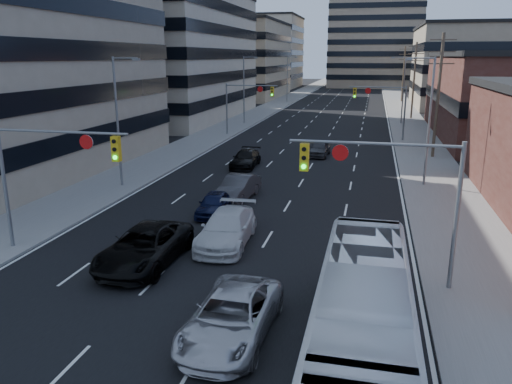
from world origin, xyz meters
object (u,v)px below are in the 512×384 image
object	(u,v)px
transit_bus	(363,318)
black_pickup	(144,247)
sedan_blue	(214,204)
white_van	(227,228)
silver_suv	(231,316)

from	to	relation	value
transit_bus	black_pickup	bearing A→B (deg)	150.03
sedan_blue	transit_bus	bearing A→B (deg)	-58.56
black_pickup	white_van	bearing A→B (deg)	49.34
sedan_blue	silver_suv	bearing A→B (deg)	-72.09
black_pickup	sedan_blue	bearing A→B (deg)	84.79
transit_bus	sedan_blue	distance (m)	15.93
white_van	silver_suv	bearing A→B (deg)	-75.39
black_pickup	sedan_blue	distance (m)	7.71
transit_bus	sedan_blue	size ratio (longest dim) A/B	2.93
white_van	silver_suv	xyz separation A→B (m)	(2.56, -8.17, -0.05)
silver_suv	transit_bus	size ratio (longest dim) A/B	0.48
sedan_blue	white_van	bearing A→B (deg)	-67.15
black_pickup	sedan_blue	size ratio (longest dim) A/B	1.54
white_van	transit_bus	bearing A→B (deg)	-55.30
white_van	silver_suv	size ratio (longest dim) A/B	1.02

